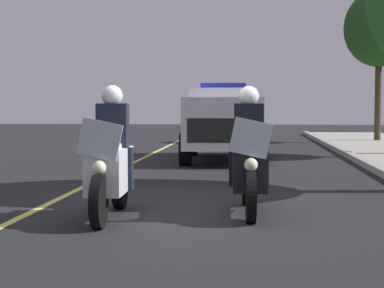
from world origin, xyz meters
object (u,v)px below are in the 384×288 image
(police_suv, at_px, (223,120))
(tree_behind_suv, at_px, (379,29))
(police_motorcycle_lead_left, at_px, (110,164))
(police_motorcycle_lead_right, at_px, (249,161))

(police_suv, relative_size, tree_behind_suv, 0.85)
(police_motorcycle_lead_left, xyz_separation_m, tree_behind_suv, (-17.39, 6.72, 3.73))
(police_motorcycle_lead_right, relative_size, tree_behind_suv, 0.37)
(police_motorcycle_lead_left, height_order, police_motorcycle_lead_right, same)
(police_motorcycle_lead_right, distance_m, tree_behind_suv, 17.95)
(police_motorcycle_lead_left, relative_size, police_suv, 0.43)
(police_motorcycle_lead_left, xyz_separation_m, police_suv, (-8.86, 1.06, 0.37))
(police_motorcycle_lead_right, bearing_deg, police_motorcycle_lead_left, -73.41)
(police_motorcycle_lead_left, relative_size, tree_behind_suv, 0.37)
(police_suv, height_order, tree_behind_suv, tree_behind_suv)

